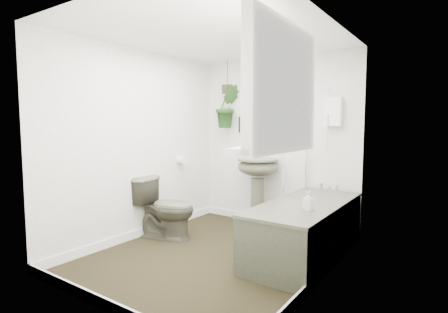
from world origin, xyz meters
The scene contains 22 objects.
floor centered at (0.00, 0.00, -0.01)m, with size 2.30×2.80×0.02m, color black.
ceiling centered at (0.00, 0.00, 2.31)m, with size 2.30×2.80×0.02m, color white.
wall_back centered at (0.00, 1.41, 1.15)m, with size 2.30×0.02×2.30m, color white.
wall_front centered at (0.00, -1.41, 1.15)m, with size 2.30×0.02×2.30m, color white.
wall_left centered at (-1.16, 0.00, 1.15)m, with size 0.02×2.80×2.30m, color white.
wall_right centered at (1.16, 0.00, 1.15)m, with size 0.02×2.80×2.30m, color white.
skirting centered at (0.00, 0.00, 0.05)m, with size 2.30×2.80×0.10m, color white.
bathtub centered at (0.80, 0.50, 0.29)m, with size 0.72×1.72×0.58m, color #4E4C3D, non-canonical shape.
bath_screen centered at (0.47, 0.99, 1.28)m, with size 0.04×0.72×1.40m, color silver, non-canonical shape.
shower_box centered at (0.80, 1.34, 1.55)m, with size 0.20×0.10×0.35m, color white.
oval_mirror centered at (-0.16, 1.37, 1.50)m, with size 0.46×0.03×0.62m, color beige.
wall_sconce centered at (-0.56, 1.36, 1.40)m, with size 0.04×0.04×0.22m, color black.
toilet_roll_holder centered at (-1.10, 0.70, 0.90)m, with size 0.11×0.11×0.11m, color white.
window_recess centered at (1.09, -0.70, 1.65)m, with size 0.08×1.00×0.90m, color white.
window_sill centered at (1.02, -0.70, 1.23)m, with size 0.18×1.00×0.04m, color white.
window_blinds centered at (1.04, -0.70, 1.65)m, with size 0.01×0.86×0.76m, color white.
toilet centered at (-0.85, 0.12, 0.38)m, with size 0.42×0.74×0.75m, color #4E4C3D.
pedestal_sink centered at (-0.16, 1.18, 0.47)m, with size 0.55×0.47×0.94m, color #4E4C3D, non-canonical shape.
sill_plant centered at (1.03, -0.40, 1.37)m, with size 0.22×0.19×0.25m, color black.
hanging_plant centered at (-0.70, 1.25, 1.65)m, with size 0.34×0.27×0.61m, color black.
soap_bottle centered at (0.94, 0.21, 0.67)m, with size 0.08×0.08×0.18m, color #2D2C2B.
hanging_pot centered at (-0.70, 1.25, 1.90)m, with size 0.16×0.16×0.12m, color #2F2517.
Camera 1 is at (2.14, -2.95, 1.40)m, focal length 28.00 mm.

